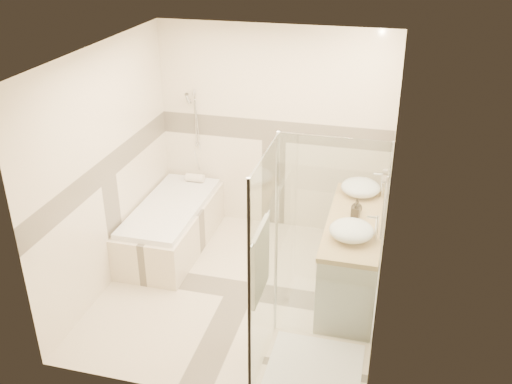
% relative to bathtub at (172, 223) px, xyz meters
% --- Properties ---
extents(room, '(2.82, 3.02, 2.52)m').
position_rel_bathtub_xyz_m(room, '(1.08, -0.64, 0.95)').
color(room, beige).
rests_on(room, ground).
extents(bathtub, '(0.75, 1.70, 0.56)m').
position_rel_bathtub_xyz_m(bathtub, '(0.00, 0.00, 0.00)').
color(bathtub, beige).
rests_on(bathtub, ground).
extents(vanity, '(0.58, 1.62, 0.85)m').
position_rel_bathtub_xyz_m(vanity, '(2.15, -0.35, 0.12)').
color(vanity, silver).
rests_on(vanity, ground).
extents(shower_enclosure, '(0.96, 0.93, 2.04)m').
position_rel_bathtub_xyz_m(shower_enclosure, '(1.86, -1.62, 0.20)').
color(shower_enclosure, beige).
rests_on(shower_enclosure, ground).
extents(vessel_sink_near, '(0.42, 0.42, 0.17)m').
position_rel_bathtub_xyz_m(vessel_sink_near, '(2.13, 0.22, 0.63)').
color(vessel_sink_near, white).
rests_on(vessel_sink_near, vanity).
extents(vessel_sink_far, '(0.42, 0.42, 0.17)m').
position_rel_bathtub_xyz_m(vessel_sink_far, '(2.13, -0.73, 0.63)').
color(vessel_sink_far, white).
rests_on(vessel_sink_far, vanity).
extents(faucet_near, '(0.12, 0.03, 0.28)m').
position_rel_bathtub_xyz_m(faucet_near, '(2.35, 0.22, 0.71)').
color(faucet_near, silver).
rests_on(faucet_near, vanity).
extents(faucet_far, '(0.11, 0.03, 0.27)m').
position_rel_bathtub_xyz_m(faucet_far, '(2.35, -0.73, 0.70)').
color(faucet_far, silver).
rests_on(faucet_far, vanity).
extents(amenity_bottle_a, '(0.09, 0.09, 0.18)m').
position_rel_bathtub_xyz_m(amenity_bottle_a, '(2.13, -0.33, 0.63)').
color(amenity_bottle_a, black).
rests_on(amenity_bottle_a, vanity).
extents(amenity_bottle_b, '(0.14, 0.14, 0.15)m').
position_rel_bathtub_xyz_m(amenity_bottle_b, '(2.13, -0.21, 0.62)').
color(amenity_bottle_b, black).
rests_on(amenity_bottle_b, vanity).
extents(folded_towels, '(0.20, 0.27, 0.08)m').
position_rel_bathtub_xyz_m(folded_towels, '(2.13, 0.37, 0.58)').
color(folded_towels, white).
rests_on(folded_towels, vanity).
extents(rolled_towel, '(0.23, 0.10, 0.10)m').
position_rel_bathtub_xyz_m(rolled_towel, '(0.07, 0.66, 0.30)').
color(rolled_towel, white).
rests_on(rolled_towel, bathtub).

